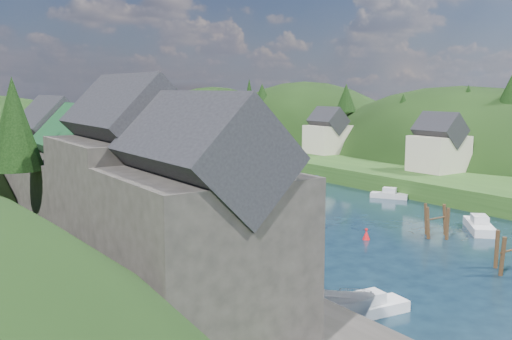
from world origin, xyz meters
TOP-DOWN VIEW (x-y plane):
  - ground at (0.00, 50.00)m, footprint 600.00×600.00m
  - hillside_right at (45.00, 75.00)m, footprint 36.00×245.56m
  - far_hills at (1.22, 174.01)m, footprint 103.00×68.00m
  - hill_trees at (-0.58, 64.32)m, footprint 91.36×149.73m
  - quay_left at (-24.00, 20.00)m, footprint 12.00×110.00m
  - quayside_buildings at (-26.00, 6.39)m, footprint 8.00×35.84m
  - boat_sheds at (-26.00, 39.00)m, footprint 7.00×21.00m
  - terrace_right at (25.00, 40.00)m, footprint 16.00×120.00m
  - right_bank_cottages at (28.00, 48.33)m, footprint 9.00×59.24m
  - piling_cluster_far at (4.79, 4.37)m, footprint 2.94×2.77m
  - channel_buoy_near at (-1.42, 7.38)m, footprint 0.70×0.70m
  - channel_buoy_far at (-2.13, 21.93)m, footprint 0.70×0.70m
  - moored_boats at (-3.23, 20.41)m, footprint 38.09×89.97m

SIDE VIEW (x-z plane):
  - far_hills at x=1.22m, z-range -32.80..11.20m
  - hillside_right at x=45.00m, z-range -31.41..16.59m
  - ground at x=0.00m, z-range 0.00..0.00m
  - channel_buoy_near at x=-1.42m, z-range -0.07..1.03m
  - channel_buoy_far at x=-2.13m, z-range -0.07..1.03m
  - moored_boats at x=-3.23m, z-range -0.49..1.84m
  - quay_left at x=-24.00m, z-range 0.00..2.00m
  - terrace_right at x=25.00m, z-range 0.00..2.40m
  - piling_cluster_far at x=4.79m, z-range -0.57..3.05m
  - boat_sheds at x=-26.00m, z-range 1.52..9.02m
  - right_bank_cottages at x=28.00m, z-range 1.64..10.05m
  - quayside_buildings at x=-26.00m, z-range 0.64..13.54m
  - hill_trees at x=-0.58m, z-range 4.86..17.32m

